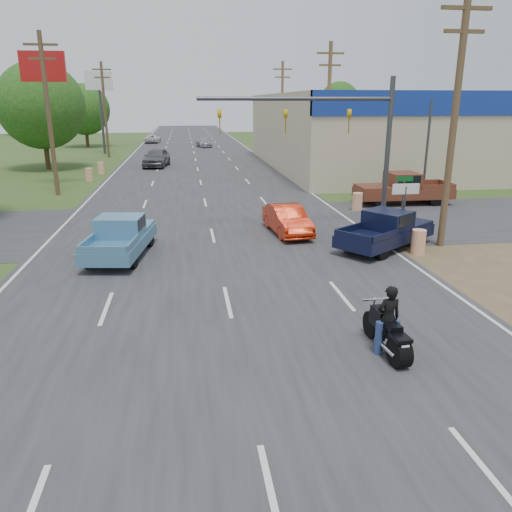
{
  "coord_description": "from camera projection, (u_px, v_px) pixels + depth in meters",
  "views": [
    {
      "loc": [
        -1.11,
        -6.11,
        5.84
      ],
      "look_at": [
        0.94,
        8.46,
        1.3
      ],
      "focal_mm": 35.0,
      "sensor_mm": 36.0,
      "label": 1
    }
  ],
  "objects": [
    {
      "name": "utility_pole_1",
      "position": [
        455.0,
        116.0,
        19.65
      ],
      "size": [
        2.0,
        0.28,
        10.0
      ],
      "color": "#4C3823",
      "rests_on": "ground"
    },
    {
      "name": "distant_car_white",
      "position": [
        153.0,
        139.0,
        74.94
      ],
      "size": [
        2.34,
        4.47,
        1.2
      ],
      "primitive_type": "imported",
      "rotation": [
        0.0,
        0.0,
        3.06
      ],
      "color": "silver",
      "rests_on": "ground"
    },
    {
      "name": "utility_pole_5",
      "position": [
        48.0,
        111.0,
        31.31
      ],
      "size": [
        2.0,
        0.28,
        10.0
      ],
      "color": "#4C3823",
      "rests_on": "ground"
    },
    {
      "name": "main_road",
      "position": [
        198.0,
        169.0,
        45.5
      ],
      "size": [
        15.0,
        180.0,
        0.02
      ],
      "primitive_type": "cube",
      "color": "#2D2D30",
      "rests_on": "ground"
    },
    {
      "name": "barrel_1",
      "position": [
        357.0,
        202.0,
        28.02
      ],
      "size": [
        0.56,
        0.56,
        1.0
      ],
      "primitive_type": "cylinder",
      "color": "orange",
      "rests_on": "ground"
    },
    {
      "name": "lane_sign",
      "position": [
        405.0,
        198.0,
        21.43
      ],
      "size": [
        1.2,
        0.08,
        2.52
      ],
      "color": "#3F3F44",
      "rests_on": "ground"
    },
    {
      "name": "motorcycle",
      "position": [
        388.0,
        335.0,
        11.93
      ],
      "size": [
        0.69,
        2.26,
        1.15
      ],
      "rotation": [
        0.0,
        0.0,
        0.08
      ],
      "color": "black",
      "rests_on": "ground"
    },
    {
      "name": "barrel_0",
      "position": [
        418.0,
        242.0,
        19.93
      ],
      "size": [
        0.56,
        0.56,
        1.0
      ],
      "primitive_type": "cylinder",
      "color": "orange",
      "rests_on": "ground"
    },
    {
      "name": "utility_pole_2",
      "position": [
        328.0,
        110.0,
        36.69
      ],
      "size": [
        2.0,
        0.28,
        10.0
      ],
      "color": "#4C3823",
      "rests_on": "ground"
    },
    {
      "name": "utility_pole_3",
      "position": [
        282.0,
        108.0,
        53.72
      ],
      "size": [
        2.0,
        0.28,
        10.0
      ],
      "color": "#4C3823",
      "rests_on": "ground"
    },
    {
      "name": "distant_car_silver",
      "position": [
        204.0,
        142.0,
        68.06
      ],
      "size": [
        2.32,
        4.51,
        1.25
      ],
      "primitive_type": "imported",
      "rotation": [
        0.0,
        0.0,
        0.14
      ],
      "color": "#9C9CA1",
      "rests_on": "ground"
    },
    {
      "name": "distant_car_grey",
      "position": [
        157.0,
        158.0,
        46.98
      ],
      "size": [
        2.72,
        5.3,
        1.72
      ],
      "primitive_type": "imported",
      "rotation": [
        0.0,
        0.0,
        -0.14
      ],
      "color": "#515156",
      "rests_on": "ground"
    },
    {
      "name": "utility_pole_6",
      "position": [
        105.0,
        107.0,
        54.02
      ],
      "size": [
        2.0,
        0.28,
        10.0
      ],
      "color": "#4C3823",
      "rests_on": "ground"
    },
    {
      "name": "street_name_sign",
      "position": [
        403.0,
        198.0,
        23.02
      ],
      "size": [
        0.8,
        0.08,
        2.61
      ],
      "color": "#3F3F44",
      "rests_on": "ground"
    },
    {
      "name": "red_convertible",
      "position": [
        287.0,
        220.0,
        22.97
      ],
      "size": [
        1.79,
        4.09,
        1.31
      ],
      "primitive_type": "imported",
      "rotation": [
        0.0,
        0.0,
        0.1
      ],
      "color": "#BB2208",
      "rests_on": "ground"
    },
    {
      "name": "signal_mast",
      "position": [
        334.0,
        126.0,
        23.1
      ],
      "size": [
        9.12,
        0.4,
        7.0
      ],
      "color": "#3F3F44",
      "rests_on": "ground"
    },
    {
      "name": "pole_sign_left_near",
      "position": [
        45.0,
        82.0,
        34.42
      ],
      "size": [
        3.0,
        0.35,
        9.2
      ],
      "color": "#3F3F44",
      "rests_on": "ground"
    },
    {
      "name": "rider",
      "position": [
        388.0,
        322.0,
        11.89
      ],
      "size": [
        0.63,
        0.44,
        1.65
      ],
      "primitive_type": "imported",
      "rotation": [
        0.0,
        0.0,
        3.22
      ],
      "color": "black",
      "rests_on": "ground"
    },
    {
      "name": "ground",
      "position": [
        272.0,
        500.0,
        7.65
      ],
      "size": [
        200.0,
        200.0,
        0.0
      ],
      "primitive_type": "plane",
      "color": "#30481C",
      "rests_on": "ground"
    },
    {
      "name": "tree_2",
      "position": [
        84.0,
        109.0,
        66.75
      ],
      "size": [
        6.72,
        6.72,
        8.32
      ],
      "color": "#422D19",
      "rests_on": "ground"
    },
    {
      "name": "barrel_3",
      "position": [
        101.0,
        168.0,
        42.37
      ],
      "size": [
        0.56,
        0.56,
        1.0
      ],
      "primitive_type": "cylinder",
      "color": "orange",
      "rests_on": "ground"
    },
    {
      "name": "pole_sign_left_far",
      "position": [
        99.0,
        90.0,
        57.13
      ],
      "size": [
        3.0,
        0.35,
        9.2
      ],
      "color": "#3F3F44",
      "rests_on": "ground"
    },
    {
      "name": "navy_pickup",
      "position": [
        387.0,
        229.0,
        20.67
      ],
      "size": [
        4.96,
        4.3,
        1.59
      ],
      "rotation": [
        0.0,
        0.0,
        -0.94
      ],
      "color": "black",
      "rests_on": "ground"
    },
    {
      "name": "brown_pickup",
      "position": [
        401.0,
        188.0,
        29.74
      ],
      "size": [
        5.65,
        2.2,
        1.87
      ],
      "rotation": [
        0.0,
        0.0,
        1.57
      ],
      "color": "black",
      "rests_on": "ground"
    },
    {
      "name": "blue_pickup",
      "position": [
        121.0,
        236.0,
        19.61
      ],
      "size": [
        2.55,
        5.07,
        1.61
      ],
      "rotation": [
        0.0,
        0.0,
        -0.15
      ],
      "color": "black",
      "rests_on": "ground"
    },
    {
      "name": "cross_road",
      "position": [
        210.0,
        225.0,
        24.68
      ],
      "size": [
        120.0,
        10.0,
        0.02
      ],
      "primitive_type": "cube",
      "color": "#2D2D30",
      "rests_on": "ground"
    },
    {
      "name": "tree_1",
      "position": [
        41.0,
        106.0,
        43.95
      ],
      "size": [
        7.56,
        7.56,
        9.36
      ],
      "color": "#422D19",
      "rests_on": "ground"
    },
    {
      "name": "tree_5",
      "position": [
        339.0,
        102.0,
        99.81
      ],
      "size": [
        7.98,
        7.98,
        9.88
      ],
      "color": "#422D19",
      "rests_on": "ground"
    },
    {
      "name": "tree_6",
      "position": [
        24.0,
        99.0,
        91.62
      ],
      "size": [
        8.82,
        8.82,
        10.92
      ],
      "color": "#422D19",
      "rests_on": "ground"
    },
    {
      "name": "barrel_2",
      "position": [
        89.0,
        175.0,
        38.54
      ],
      "size": [
        0.56,
        0.56,
        1.0
      ],
      "primitive_type": "cylinder",
      "color": "orange",
      "rests_on": "ground"
    }
  ]
}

